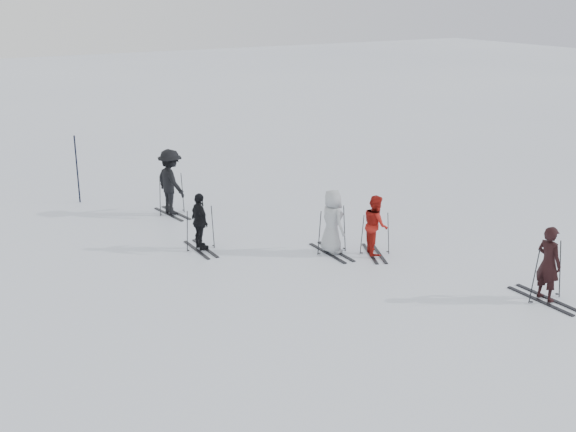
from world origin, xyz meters
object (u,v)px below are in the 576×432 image
Objects in this scene: skier_near_dark at (548,265)px; skier_uphill_left at (200,222)px; skier_grey at (332,222)px; skier_uphill_far at (171,183)px; piste_marker at (77,169)px; skier_red at (376,226)px.

skier_uphill_left is (-5.25, 6.74, -0.09)m from skier_near_dark.
skier_uphill_left is at bearing 37.17° from skier_near_dark.
skier_grey is 5.71m from skier_uphill_far.
skier_uphill_left is 0.69× the size of piste_marker.
skier_near_dark reaches higher than skier_red.
skier_grey reaches higher than skier_red.
piste_marker reaches higher than skier_near_dark.
skier_near_dark is 1.12× the size of skier_uphill_left.
skier_uphill_far is 0.91× the size of piste_marker.
skier_near_dark reaches higher than skier_grey.
skier_uphill_far is (-4.75, 10.03, 0.14)m from skier_near_dark.
skier_uphill_far reaches higher than skier_near_dark.
skier_near_dark is 14.43m from piste_marker.
skier_near_dark is at bearing -137.84° from skier_red.
skier_near_dark is 1.01× the size of skier_grey.
skier_grey is 9.04m from piste_marker.
skier_uphill_far reaches higher than skier_grey.
skier_uphill_left is (-2.84, 1.92, -0.08)m from skier_grey.
skier_red is at bearing -158.82° from skier_uphill_far.
piste_marker reaches higher than skier_uphill_far.
skier_uphill_far is (-3.25, 5.84, 0.21)m from skier_red.
skier_near_dark is 1.09× the size of skier_red.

